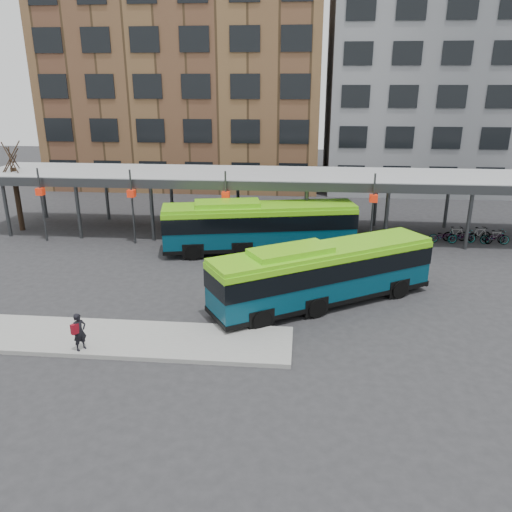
% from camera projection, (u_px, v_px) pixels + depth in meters
% --- Properties ---
extents(ground, '(120.00, 120.00, 0.00)m').
position_uv_depth(ground, '(260.00, 314.00, 22.52)').
color(ground, '#28282B').
rests_on(ground, ground).
extents(boarding_island, '(14.00, 3.00, 0.18)m').
position_uv_depth(boarding_island, '(119.00, 338.00, 20.16)').
color(boarding_island, gray).
rests_on(boarding_island, ground).
extents(canopy, '(40.00, 6.53, 4.80)m').
position_uv_depth(canopy, '(276.00, 177.00, 33.35)').
color(canopy, '#999B9E').
rests_on(canopy, ground).
extents(tree, '(1.64, 1.64, 5.60)m').
position_uv_depth(tree, '(17.00, 196.00, 34.61)').
color(tree, black).
rests_on(tree, ground).
extents(building_brick, '(26.00, 14.00, 22.00)m').
position_uv_depth(building_brick, '(189.00, 71.00, 49.90)').
color(building_brick, brown).
rests_on(building_brick, ground).
extents(building_grey, '(24.00, 14.00, 20.00)m').
position_uv_depth(building_grey, '(455.00, 82.00, 47.92)').
color(building_grey, slate).
rests_on(building_grey, ground).
extents(bus_front, '(10.55, 7.81, 3.03)m').
position_uv_depth(bus_front, '(323.00, 272.00, 23.06)').
color(bus_front, '#06384C').
rests_on(bus_front, ground).
extents(bus_rear, '(11.91, 4.84, 3.21)m').
position_uv_depth(bus_rear, '(259.00, 225.00, 30.40)').
color(bus_rear, '#06384C').
rests_on(bus_rear, ground).
extents(pedestrian, '(0.60, 0.65, 1.49)m').
position_uv_depth(pedestrian, '(79.00, 332.00, 18.91)').
color(pedestrian, black).
rests_on(pedestrian, boarding_island).
extents(bike_rack, '(5.07, 1.45, 1.00)m').
position_uv_depth(bike_rack, '(471.00, 236.00, 32.38)').
color(bike_rack, slate).
rests_on(bike_rack, ground).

